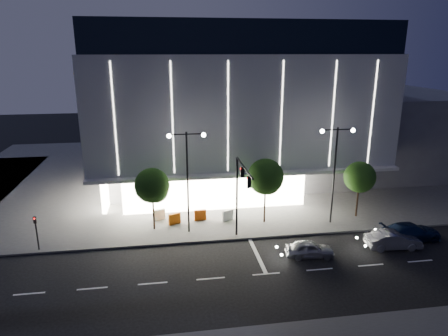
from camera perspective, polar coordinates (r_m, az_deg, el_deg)
name	(u,v)px	position (r m, az deg, el deg)	size (l,w,h in m)	color
ground	(235,265)	(30.50, 1.57, -13.74)	(160.00, 160.00, 0.00)	black
sidewalk_museum	(240,170)	(53.11, 2.29, -0.26)	(70.00, 40.00, 0.15)	#474747
museum	(227,102)	(49.23, 0.45, 9.37)	(30.00, 25.80, 18.00)	#4C4C51
annex_building	(391,129)	(59.56, 22.69, 5.18)	(16.00, 20.00, 10.00)	#4C4C51
traffic_mast	(240,186)	(31.56, 2.36, -2.62)	(0.33, 5.89, 7.07)	black
street_lamp_west	(187,168)	(33.32, -5.27, 0.04)	(3.16, 0.36, 9.00)	black
street_lamp_east	(335,161)	(36.41, 15.60, 0.91)	(3.16, 0.36, 9.00)	black
ped_signal_far	(36,230)	(34.79, -25.24, -7.96)	(0.22, 0.24, 3.00)	black
tree_left	(152,187)	(34.85, -10.18, -2.74)	(3.02, 3.02, 5.72)	black
tree_mid	(266,179)	(35.83, 5.98, -1.52)	(3.25, 3.25, 6.15)	black
tree_right	(360,179)	(39.16, 18.82, -1.46)	(2.91, 2.91, 5.51)	black
car_lead	(310,249)	(32.03, 12.15, -11.26)	(1.50, 3.74, 1.27)	#989A9F
car_second	(393,240)	(35.25, 23.00, -9.45)	(1.52, 4.36, 1.44)	#9B9DA2
car_third	(411,232)	(37.31, 25.15, -8.25)	(2.05, 5.04, 1.46)	#122243
barrier_a	(175,219)	(36.78, -7.07, -7.22)	(1.10, 0.25, 1.00)	#DF610C
barrier_b	(159,215)	(37.89, -9.24, -6.58)	(1.10, 0.25, 1.00)	white
barrier_c	(200,215)	(37.36, -3.42, -6.72)	(1.10, 0.25, 1.00)	#DF540C
barrier_d	(228,215)	(37.26, 0.52, -6.76)	(1.10, 0.25, 1.00)	white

